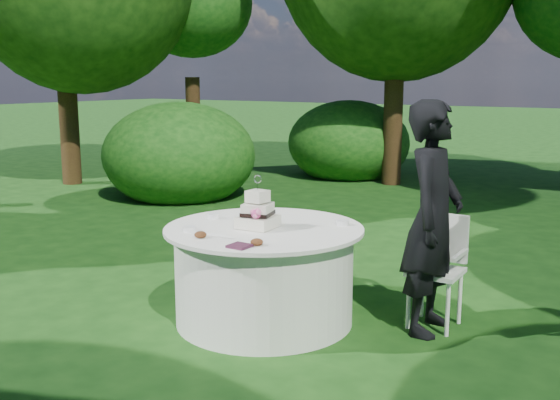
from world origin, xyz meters
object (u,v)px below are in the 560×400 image
object	(u,v)px
cake	(258,214)
chair	(439,260)
napkins	(240,246)
table	(264,274)
guest	(433,218)

from	to	relation	value
cake	chair	bearing A→B (deg)	32.43
napkins	table	xyz separation A→B (m)	(-0.21, 0.60, -0.39)
table	chair	size ratio (longest dim) A/B	1.79
table	chair	xyz separation A→B (m)	(1.17, 0.70, 0.13)
guest	chair	distance (m)	0.40
guest	cake	size ratio (longest dim) A/B	4.27
napkins	cake	world-z (taller)	cake
table	cake	bearing A→B (deg)	-110.48
guest	chair	world-z (taller)	guest
guest	cake	xyz separation A→B (m)	(-1.19, -0.59, 0.00)
napkins	cake	xyz separation A→B (m)	(-0.23, 0.55, 0.10)
chair	napkins	bearing A→B (deg)	-126.39
guest	cake	distance (m)	1.33
guest	table	bearing A→B (deg)	111.05
table	cake	distance (m)	0.50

